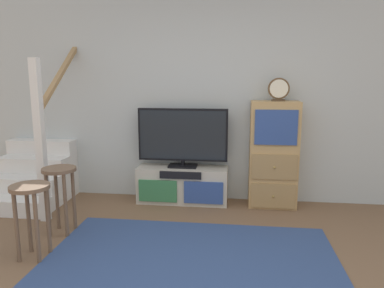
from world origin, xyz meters
The scene contains 9 objects.
back_wall centered at (0.00, 2.46, 1.35)m, with size 6.40×0.12×2.70m, color #B2B7B2.
area_rug centered at (0.00, 0.60, 0.01)m, with size 2.60×1.80×0.01m, color navy.
media_console centered at (-0.30, 2.19, 0.23)m, with size 1.15×0.38×0.46m.
television centered at (-0.30, 2.22, 0.86)m, with size 1.14×0.22×0.75m.
side_cabinet centered at (0.83, 2.20, 0.66)m, with size 0.58×0.38×1.31m.
desk_clock centered at (0.86, 2.19, 1.45)m, with size 0.25×0.08×0.28m.
staircase centered at (-2.24, 2.20, 0.37)m, with size 1.00×1.36×2.20m.
bar_stool_near centered at (-1.40, 0.57, 0.51)m, with size 0.34×0.34×0.67m.
bar_stool_far centered at (-1.40, 1.11, 0.52)m, with size 0.34×0.34×0.69m.
Camera 1 is at (0.38, -2.26, 1.60)m, focal length 34.00 mm.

